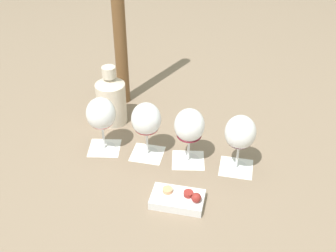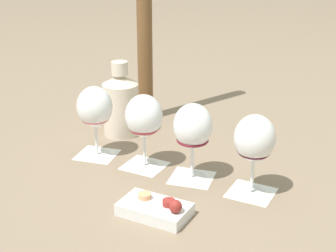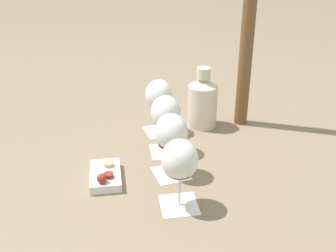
{
  "view_description": "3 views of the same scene",
  "coord_description": "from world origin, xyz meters",
  "px_view_note": "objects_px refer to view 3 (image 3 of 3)",
  "views": [
    {
      "loc": [
        -0.37,
        -0.94,
        0.84
      ],
      "look_at": [
        0.0,
        0.0,
        0.12
      ],
      "focal_mm": 45.0,
      "sensor_mm": 36.0,
      "label": 1
    },
    {
      "loc": [
        -0.11,
        -1.11,
        0.56
      ],
      "look_at": [
        0.0,
        0.0,
        0.12
      ],
      "focal_mm": 55.0,
      "sensor_mm": 36.0,
      "label": 2
    },
    {
      "loc": [
        0.8,
        -0.72,
        0.65
      ],
      "look_at": [
        0.0,
        0.0,
        0.12
      ],
      "focal_mm": 45.0,
      "sensor_mm": 36.0,
      "label": 3
    }
  ],
  "objects_px": {
    "wine_glass_1": "(166,115)",
    "umbrella_pole": "(249,10)",
    "wine_glass_3": "(180,163)",
    "wine_glass_0": "(159,97)",
    "ceramic_vase": "(203,101)",
    "snack_dish": "(105,176)",
    "wine_glass_2": "(171,134)"
  },
  "relations": [
    {
      "from": "ceramic_vase",
      "to": "umbrella_pole",
      "type": "bearing_deg",
      "value": 57.21
    },
    {
      "from": "wine_glass_3",
      "to": "ceramic_vase",
      "type": "height_order",
      "value": "ceramic_vase"
    },
    {
      "from": "snack_dish",
      "to": "wine_glass_3",
      "type": "bearing_deg",
      "value": 18.22
    },
    {
      "from": "wine_glass_0",
      "to": "wine_glass_2",
      "type": "relative_size",
      "value": 1.0
    },
    {
      "from": "snack_dish",
      "to": "umbrella_pole",
      "type": "distance_m",
      "value": 0.68
    },
    {
      "from": "wine_glass_3",
      "to": "umbrella_pole",
      "type": "height_order",
      "value": "umbrella_pole"
    },
    {
      "from": "ceramic_vase",
      "to": "snack_dish",
      "type": "bearing_deg",
      "value": -82.18
    },
    {
      "from": "wine_glass_1",
      "to": "umbrella_pole",
      "type": "xyz_separation_m",
      "value": [
        0.02,
        0.34,
        0.27
      ]
    },
    {
      "from": "wine_glass_0",
      "to": "wine_glass_2",
      "type": "bearing_deg",
      "value": -34.22
    },
    {
      "from": "wine_glass_3",
      "to": "snack_dish",
      "type": "relative_size",
      "value": 1.1
    },
    {
      "from": "wine_glass_0",
      "to": "wine_glass_3",
      "type": "distance_m",
      "value": 0.42
    },
    {
      "from": "wine_glass_1",
      "to": "wine_glass_3",
      "type": "height_order",
      "value": "same"
    },
    {
      "from": "wine_glass_0",
      "to": "wine_glass_3",
      "type": "relative_size",
      "value": 1.0
    },
    {
      "from": "ceramic_vase",
      "to": "umbrella_pole",
      "type": "xyz_separation_m",
      "value": [
        0.08,
        0.12,
        0.3
      ]
    },
    {
      "from": "ceramic_vase",
      "to": "wine_glass_1",
      "type": "bearing_deg",
      "value": -76.46
    },
    {
      "from": "wine_glass_3",
      "to": "umbrella_pole",
      "type": "bearing_deg",
      "value": 112.32
    },
    {
      "from": "wine_glass_1",
      "to": "snack_dish",
      "type": "distance_m",
      "value": 0.26
    },
    {
      "from": "ceramic_vase",
      "to": "wine_glass_3",
      "type": "bearing_deg",
      "value": -53.47
    },
    {
      "from": "ceramic_vase",
      "to": "wine_glass_0",
      "type": "bearing_deg",
      "value": -115.28
    },
    {
      "from": "wine_glass_2",
      "to": "wine_glass_3",
      "type": "distance_m",
      "value": 0.15
    },
    {
      "from": "wine_glass_1",
      "to": "wine_glass_2",
      "type": "xyz_separation_m",
      "value": [
        0.11,
        -0.08,
        0.0
      ]
    },
    {
      "from": "wine_glass_0",
      "to": "ceramic_vase",
      "type": "bearing_deg",
      "value": 64.72
    },
    {
      "from": "wine_glass_0",
      "to": "ceramic_vase",
      "type": "distance_m",
      "value": 0.16
    },
    {
      "from": "wine_glass_3",
      "to": "ceramic_vase",
      "type": "bearing_deg",
      "value": 126.53
    },
    {
      "from": "snack_dish",
      "to": "umbrella_pole",
      "type": "xyz_separation_m",
      "value": [
        0.01,
        0.57,
        0.38
      ]
    },
    {
      "from": "wine_glass_1",
      "to": "wine_glass_3",
      "type": "xyz_separation_m",
      "value": [
        0.23,
        -0.16,
        -0.0
      ]
    },
    {
      "from": "wine_glass_1",
      "to": "ceramic_vase",
      "type": "bearing_deg",
      "value": 103.54
    },
    {
      "from": "wine_glass_0",
      "to": "snack_dish",
      "type": "bearing_deg",
      "value": -67.55
    },
    {
      "from": "wine_glass_1",
      "to": "umbrella_pole",
      "type": "relative_size",
      "value": 0.23
    },
    {
      "from": "wine_glass_2",
      "to": "snack_dish",
      "type": "bearing_deg",
      "value": -121.9
    },
    {
      "from": "wine_glass_0",
      "to": "wine_glass_1",
      "type": "relative_size",
      "value": 1.0
    },
    {
      "from": "wine_glass_1",
      "to": "snack_dish",
      "type": "height_order",
      "value": "wine_glass_1"
    }
  ]
}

